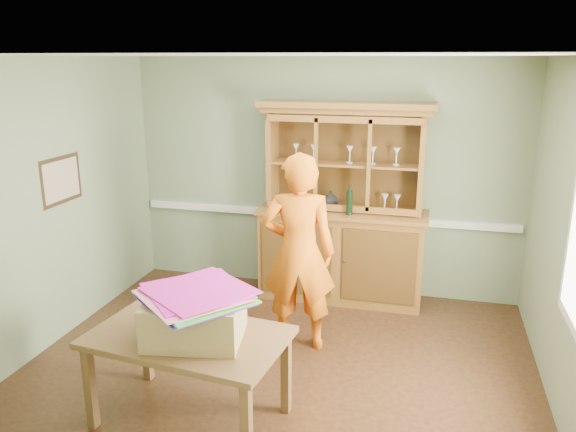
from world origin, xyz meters
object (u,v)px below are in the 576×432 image
(cardboard_box, at_px, (195,319))
(person, at_px, (299,253))
(china_hutch, at_px, (342,232))
(dining_table, at_px, (188,345))

(cardboard_box, relative_size, person, 0.36)
(china_hutch, relative_size, dining_table, 1.46)
(china_hutch, relative_size, person, 1.19)
(dining_table, bearing_deg, person, 75.77)
(dining_table, bearing_deg, china_hutch, 81.12)
(china_hutch, xyz_separation_m, person, (-0.21, -1.23, 0.16))
(dining_table, relative_size, person, 0.81)
(cardboard_box, xyz_separation_m, person, (0.44, 1.38, 0.07))
(cardboard_box, bearing_deg, dining_table, 153.58)
(dining_table, height_order, cardboard_box, cardboard_box)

